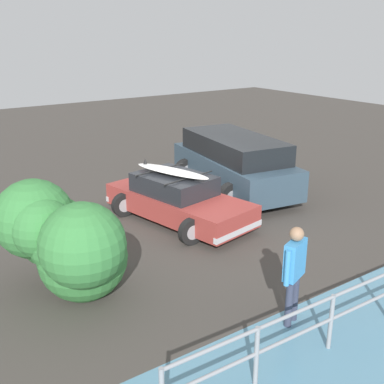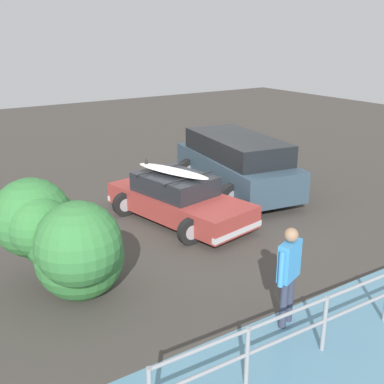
{
  "view_description": "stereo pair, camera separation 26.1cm",
  "coord_description": "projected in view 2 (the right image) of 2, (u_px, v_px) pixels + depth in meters",
  "views": [
    {
      "loc": [
        6.99,
        9.88,
        4.76
      ],
      "look_at": [
        0.53,
        0.65,
        0.95
      ],
      "focal_mm": 45.0,
      "sensor_mm": 36.0,
      "label": 1
    },
    {
      "loc": [
        6.77,
        10.03,
        4.76
      ],
      "look_at": [
        0.53,
        0.65,
        0.95
      ],
      "focal_mm": 45.0,
      "sensor_mm": 36.0,
      "label": 2
    }
  ],
  "objects": [
    {
      "name": "railing_fence",
      "position": [
        358.0,
        301.0,
        7.72
      ],
      "size": [
        7.61,
        0.27,
        0.95
      ],
      "color": "gray",
      "rests_on": "ground"
    },
    {
      "name": "suv_car",
      "position": [
        236.0,
        163.0,
        14.61
      ],
      "size": [
        3.15,
        5.06,
        1.75
      ],
      "color": "#334756",
      "rests_on": "ground"
    },
    {
      "name": "person_bystander",
      "position": [
        289.0,
        268.0,
        7.87
      ],
      "size": [
        0.65,
        0.36,
        1.77
      ],
      "color": "#33384C",
      "rests_on": "ground"
    },
    {
      "name": "ground_plane",
      "position": [
        195.0,
        216.0,
        12.99
      ],
      "size": [
        44.0,
        44.0,
        0.02
      ],
      "primitive_type": "cube",
      "color": "#423D38",
      "rests_on": "ground"
    },
    {
      "name": "bush_near_left",
      "position": [
        59.0,
        237.0,
        8.92
      ],
      "size": [
        2.18,
        2.81,
        2.24
      ],
      "color": "brown",
      "rests_on": "ground"
    },
    {
      "name": "sedan_car",
      "position": [
        178.0,
        199.0,
        12.52
      ],
      "size": [
        2.74,
        4.36,
        1.5
      ],
      "color": "#9E3833",
      "rests_on": "ground"
    }
  ]
}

